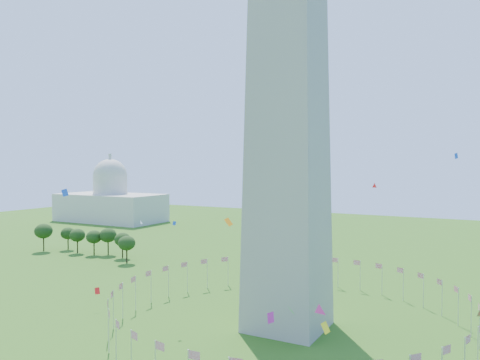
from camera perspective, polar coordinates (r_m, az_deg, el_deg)
flag_ring at (r=112.42m, az=5.81°, el=-15.29°), size 80.24×80.24×9.00m
capitol_building at (r=318.82m, az=-15.54°, el=-0.75°), size 70.00×35.00×46.00m
kites_aloft at (r=78.33m, az=6.56°, el=-12.29°), size 127.17×84.44×36.05m
tree_line_west at (r=206.01m, az=-18.05°, el=-7.21°), size 55.43×15.56×11.71m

